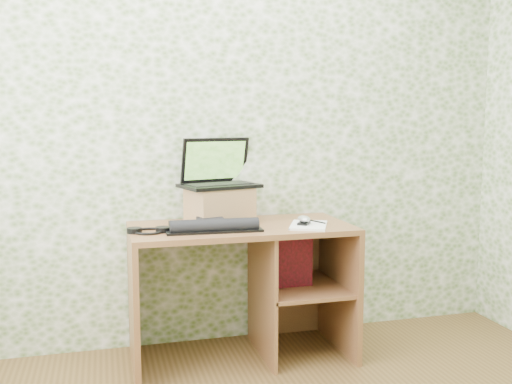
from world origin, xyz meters
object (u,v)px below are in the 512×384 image
object	(u,v)px
keyboard	(212,225)
notepad	(309,225)
laptop	(218,175)
riser	(219,205)
desk	(253,271)

from	to	relation	value
keyboard	notepad	bearing A→B (deg)	-1.65
laptop	riser	bearing A→B (deg)	-105.20
desk	keyboard	world-z (taller)	keyboard
riser	notepad	bearing A→B (deg)	-31.80
desk	riser	distance (m)	0.42
desk	riser	xyz separation A→B (m)	(-0.17, 0.12, 0.37)
riser	laptop	xyz separation A→B (m)	(0.00, 0.04, 0.16)
desk	laptop	size ratio (longest dim) A/B	2.54
notepad	laptop	bearing A→B (deg)	168.94
desk	laptop	bearing A→B (deg)	136.12
laptop	notepad	world-z (taller)	laptop
desk	notepad	bearing A→B (deg)	-29.85
notepad	keyboard	bearing A→B (deg)	-159.40
riser	laptop	distance (m)	0.17
laptop	notepad	bearing A→B (deg)	-51.02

